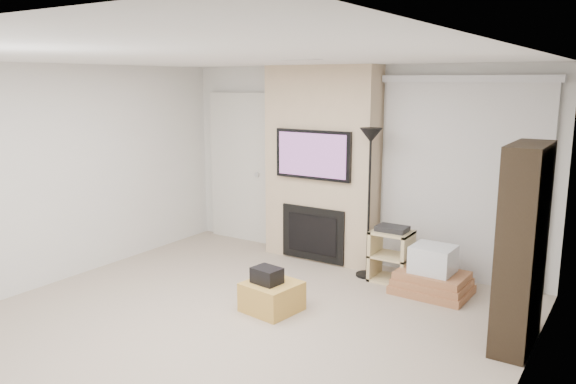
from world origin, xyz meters
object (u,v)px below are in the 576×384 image
Objects in this scene: floor_lamp at (370,161)px; bookshelf at (522,247)px; av_stand at (391,252)px; box_stack at (432,275)px; ottoman at (272,296)px.

floor_lamp is 0.99× the size of bookshelf.
bookshelf is (1.86, -0.92, -0.50)m from floor_lamp.
floor_lamp reaches higher than av_stand.
floor_lamp is 1.10m from av_stand.
ottoman is at bearing -132.12° from box_stack.
av_stand is at bearing 65.34° from ottoman.
av_stand is at bearing 149.34° from bookshelf.
floor_lamp is 2.15× the size of box_stack.
ottoman is 0.60× the size of box_stack.
ottoman is 0.76× the size of av_stand.
av_stand reaches higher than box_stack.
av_stand is at bearing 166.36° from box_stack.
av_stand is 0.57m from box_stack.
av_stand is (0.30, 0.01, -1.05)m from floor_lamp.
bookshelf is (2.24, 0.55, 0.75)m from ottoman.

